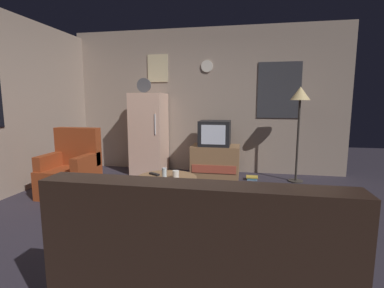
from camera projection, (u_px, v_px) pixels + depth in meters
ground_plane at (174, 219)px, 3.27m from camera, size 12.00×12.00×0.00m
wall_with_art at (205, 101)px, 5.45m from camera, size 5.20×0.12×2.71m
fridge at (149, 133)px, 5.36m from camera, size 0.60×0.62×1.77m
tv_stand at (215, 161)px, 5.09m from camera, size 0.84×0.53×0.57m
crt_tv at (215, 133)px, 5.01m from camera, size 0.54×0.51×0.44m
standing_lamp at (300, 101)px, 4.63m from camera, size 0.32×0.32×1.59m
coffee_table at (167, 196)px, 3.40m from camera, size 0.72×0.72×0.46m
wine_glass at (164, 174)px, 3.20m from camera, size 0.05×0.05×0.15m
mug_ceramic_white at (176, 174)px, 3.32m from camera, size 0.08×0.08×0.09m
remote_control at (154, 174)px, 3.47m from camera, size 0.15×0.11×0.02m
armchair at (71, 171)px, 4.14m from camera, size 0.68×0.68×0.96m
couch at (200, 266)px, 1.80m from camera, size 1.70×0.80×0.92m
book_stack at (252, 178)px, 4.92m from camera, size 0.20×0.16×0.06m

